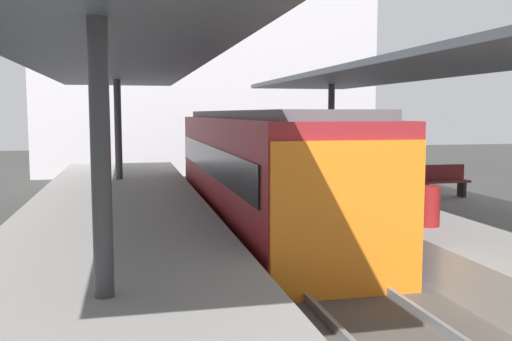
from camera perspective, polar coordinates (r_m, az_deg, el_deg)
name	(u,v)px	position (r m, az deg, el deg)	size (l,w,h in m)	color
ground_plane	(290,258)	(12.75, 3.46, -8.87)	(80.00, 80.00, 0.00)	#383835
platform_left	(115,245)	(12.15, -14.14, -7.35)	(4.40, 28.00, 1.00)	gray
platform_right	(443,229)	(14.16, 18.48, -5.61)	(4.40, 28.00, 1.00)	gray
track_ballast	(290,254)	(12.73, 3.46, -8.44)	(3.20, 28.00, 0.20)	#4C4742
rail_near_side	(259,248)	(12.51, 0.27, -7.88)	(0.08, 28.00, 0.14)	slate
rail_far_side	(321,245)	(12.90, 6.57, -7.49)	(0.08, 28.00, 0.14)	slate
commuter_train	(258,168)	(15.44, 0.24, 0.23)	(2.78, 13.11, 3.10)	maroon
canopy_left	(112,62)	(13.29, -14.43, 10.64)	(4.18, 21.00, 3.52)	#333335
canopy_right	(419,70)	(15.14, 16.17, 9.73)	(4.18, 21.00, 3.45)	#333335
platform_bench	(442,180)	(15.80, 18.36, -0.90)	(1.40, 0.41, 0.86)	black
platform_sign	(321,132)	(18.91, 6.63, 3.95)	(0.90, 0.08, 2.21)	#262628
litter_bin	(429,206)	(11.67, 17.09, -3.48)	(0.44, 0.44, 0.80)	maroon
passenger_mid_platform	(372,156)	(18.52, 11.66, 1.49)	(0.36, 0.36, 1.67)	#386B3D
passenger_far_end	(335,162)	(16.57, 7.97, 0.85)	(0.36, 0.36, 1.57)	navy
station_building_backdrop	(205,73)	(32.21, -5.18, 9.85)	(18.00, 6.00, 11.00)	#B7B2B7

